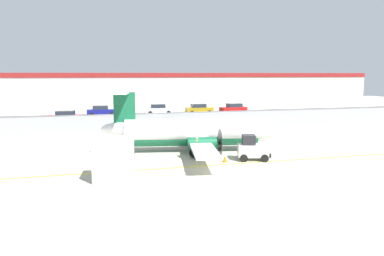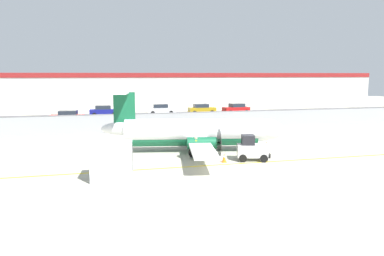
{
  "view_description": "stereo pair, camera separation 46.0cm",
  "coord_description": "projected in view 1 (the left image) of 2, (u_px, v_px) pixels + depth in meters",
  "views": [
    {
      "loc": [
        -9.23,
        -22.02,
        6.25
      ],
      "look_at": [
        -1.18,
        7.83,
        1.8
      ],
      "focal_mm": 35.0,
      "sensor_mm": 36.0,
      "label": 1
    },
    {
      "loc": [
        -8.78,
        -22.14,
        6.25
      ],
      "look_at": [
        -1.18,
        7.83,
        1.8
      ],
      "focal_mm": 35.0,
      "sensor_mm": 36.0,
      "label": 2
    }
  ],
  "objects": [
    {
      "name": "parked_car_2",
      "position": [
        159.0,
        109.0,
        57.72
      ],
      "size": [
        4.34,
        2.32,
        1.58
      ],
      "rotation": [
        0.0,
        0.0,
        -0.1
      ],
      "color": "silver",
      "rests_on": "parking_lot_strip"
    },
    {
      "name": "parking_lot_strip",
      "position": [
        160.0,
        119.0,
        52.5
      ],
      "size": [
        98.0,
        17.0,
        0.12
      ],
      "color": "#38383A",
      "rests_on": "ground"
    },
    {
      "name": "traffic_cone_near_left",
      "position": [
        225.0,
        158.0,
        26.8
      ],
      "size": [
        0.36,
        0.36,
        0.64
      ],
      "color": "orange",
      "rests_on": "ground"
    },
    {
      "name": "parked_car_0",
      "position": [
        65.0,
        117.0,
        47.24
      ],
      "size": [
        4.37,
        2.4,
        1.58
      ],
      "rotation": [
        0.0,
        0.0,
        3.02
      ],
      "color": "red",
      "rests_on": "parking_lot_strip"
    },
    {
      "name": "cargo_container",
      "position": [
        114.0,
        161.0,
        22.31
      ],
      "size": [
        2.62,
        2.27,
        2.2
      ],
      "rotation": [
        0.0,
        0.0,
        -0.12
      ],
      "color": "silver",
      "rests_on": "ground"
    },
    {
      "name": "parked_car_4",
      "position": [
        233.0,
        108.0,
        59.16
      ],
      "size": [
        4.37,
        2.4,
        1.58
      ],
      "rotation": [
        0.0,
        0.0,
        3.26
      ],
      "color": "red",
      "rests_on": "parking_lot_strip"
    },
    {
      "name": "parked_car_1",
      "position": [
        101.0,
        111.0,
        55.24
      ],
      "size": [
        4.28,
        2.17,
        1.58
      ],
      "rotation": [
        0.0,
        0.0,
        -0.05
      ],
      "color": "navy",
      "rests_on": "parking_lot_strip"
    },
    {
      "name": "commuter_airplane",
      "position": [
        198.0,
        132.0,
        30.33
      ],
      "size": [
        14.74,
        16.03,
        4.92
      ],
      "rotation": [
        0.0,
        0.0,
        -0.18
      ],
      "color": "white",
      "rests_on": "ground"
    },
    {
      "name": "traffic_cone_far_left",
      "position": [
        116.0,
        164.0,
        25.03
      ],
      "size": [
        0.36,
        0.36,
        0.64
      ],
      "color": "orange",
      "rests_on": "ground"
    },
    {
      "name": "ground_plane",
      "position": [
        230.0,
        164.0,
        26.22
      ],
      "size": [
        140.0,
        140.0,
        0.01
      ],
      "color": "#B2AD99"
    },
    {
      "name": "background_building",
      "position": [
        142.0,
        90.0,
        69.71
      ],
      "size": [
        91.0,
        8.1,
        6.5
      ],
      "color": "beige",
      "rests_on": "ground"
    },
    {
      "name": "baggage_tug",
      "position": [
        253.0,
        149.0,
        27.32
      ],
      "size": [
        2.54,
        1.9,
        1.88
      ],
      "rotation": [
        0.0,
        0.0,
        -0.28
      ],
      "color": "silver",
      "rests_on": "ground"
    },
    {
      "name": "traffic_cone_near_right",
      "position": [
        266.0,
        145.0,
        31.45
      ],
      "size": [
        0.36,
        0.36,
        0.64
      ],
      "color": "orange",
      "rests_on": "ground"
    },
    {
      "name": "perimeter_fence",
      "position": [
        178.0,
        121.0,
        41.35
      ],
      "size": [
        98.0,
        0.1,
        2.1
      ],
      "color": "gray",
      "rests_on": "ground"
    },
    {
      "name": "ground_crew_worker",
      "position": [
        197.0,
        147.0,
        27.6
      ],
      "size": [
        0.55,
        0.38,
        1.7
      ],
      "rotation": [
        0.0,
        0.0,
        1.44
      ],
      "color": "#191E4C",
      "rests_on": "ground"
    },
    {
      "name": "parked_car_3",
      "position": [
        199.0,
        109.0,
        58.37
      ],
      "size": [
        4.21,
        2.02,
        1.58
      ],
      "rotation": [
        0.0,
        0.0,
        -0.01
      ],
      "color": "#B28C19",
      "rests_on": "parking_lot_strip"
    }
  ]
}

